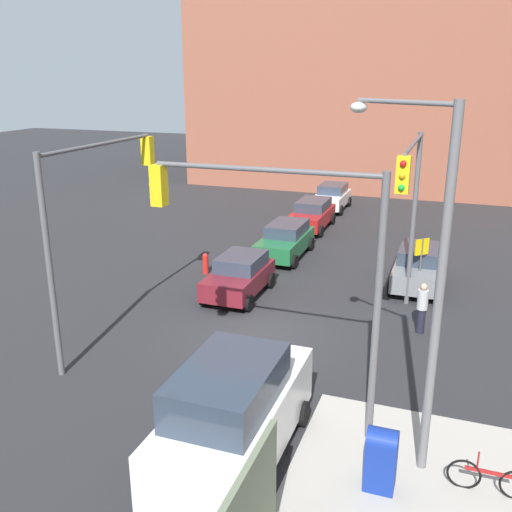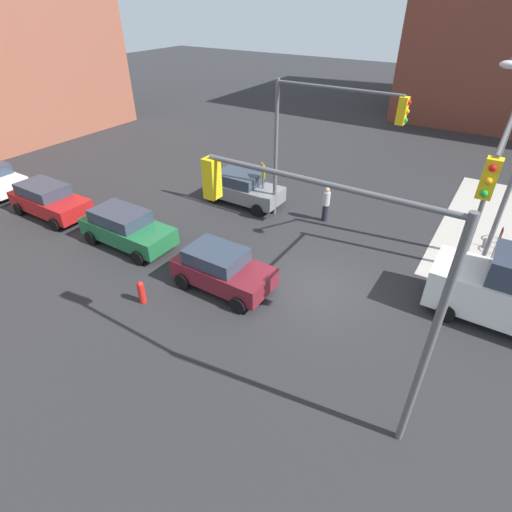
{
  "view_description": "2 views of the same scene",
  "coord_description": "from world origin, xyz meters",
  "px_view_note": "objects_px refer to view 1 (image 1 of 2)",
  "views": [
    {
      "loc": [
        16.6,
        5.95,
        8.45
      ],
      "look_at": [
        -1.93,
        -0.73,
        2.12
      ],
      "focal_mm": 40.0,
      "sensor_mm": 36.0,
      "label": 1
    },
    {
      "loc": [
        4.62,
        -11.52,
        9.6
      ],
      "look_at": [
        -1.94,
        -1.25,
        1.49
      ],
      "focal_mm": 28.0,
      "sensor_mm": 36.0,
      "label": 2
    }
  ],
  "objects_px": {
    "coupe_red": "(312,214)",
    "sedan_maroon": "(239,275)",
    "traffic_signal_nw_corner": "(411,196)",
    "coupe_gray": "(418,267)",
    "traffic_signal_se_corner": "(95,203)",
    "van_white_delivery": "(234,414)",
    "pedestrian_crossing": "(422,307)",
    "traffic_signal_ne_corner": "(284,245)",
    "mailbox_blue": "(381,457)",
    "fire_hydrant": "(206,263)",
    "sedan_green": "(285,240)",
    "bicycle_leaning_on_fence": "(490,479)",
    "street_lamp_corner": "(426,265)",
    "coupe_white": "(332,197)"
  },
  "relations": [
    {
      "from": "street_lamp_corner",
      "to": "van_white_delivery",
      "type": "height_order",
      "value": "street_lamp_corner"
    },
    {
      "from": "traffic_signal_se_corner",
      "to": "sedan_green",
      "type": "bearing_deg",
      "value": 165.01
    },
    {
      "from": "traffic_signal_ne_corner",
      "to": "coupe_red",
      "type": "relative_size",
      "value": 1.48
    },
    {
      "from": "coupe_white",
      "to": "bicycle_leaning_on_fence",
      "type": "relative_size",
      "value": 2.26
    },
    {
      "from": "fire_hydrant",
      "to": "van_white_delivery",
      "type": "distance_m",
      "value": 12.99
    },
    {
      "from": "fire_hydrant",
      "to": "mailbox_blue",
      "type": "bearing_deg",
      "value": 39.4
    },
    {
      "from": "traffic_signal_nw_corner",
      "to": "sedan_green",
      "type": "xyz_separation_m",
      "value": [
        -6.27,
        -6.12,
        -3.8
      ]
    },
    {
      "from": "coupe_gray",
      "to": "coupe_red",
      "type": "bearing_deg",
      "value": -139.08
    },
    {
      "from": "coupe_red",
      "to": "traffic_signal_nw_corner",
      "type": "bearing_deg",
      "value": 27.95
    },
    {
      "from": "sedan_maroon",
      "to": "van_white_delivery",
      "type": "bearing_deg",
      "value": 20.87
    },
    {
      "from": "traffic_signal_ne_corner",
      "to": "pedestrian_crossing",
      "type": "distance_m",
      "value": 8.04
    },
    {
      "from": "traffic_signal_se_corner",
      "to": "mailbox_blue",
      "type": "xyz_separation_m",
      "value": [
        4.0,
        9.5,
        -3.9
      ]
    },
    {
      "from": "traffic_signal_nw_corner",
      "to": "mailbox_blue",
      "type": "bearing_deg",
      "value": 3.37
    },
    {
      "from": "coupe_white",
      "to": "van_white_delivery",
      "type": "height_order",
      "value": "van_white_delivery"
    },
    {
      "from": "coupe_red",
      "to": "traffic_signal_ne_corner",
      "type": "bearing_deg",
      "value": 12.22
    },
    {
      "from": "sedan_maroon",
      "to": "van_white_delivery",
      "type": "height_order",
      "value": "van_white_delivery"
    },
    {
      "from": "street_lamp_corner",
      "to": "sedan_green",
      "type": "distance_m",
      "value": 15.79
    },
    {
      "from": "coupe_red",
      "to": "sedan_maroon",
      "type": "relative_size",
      "value": 1.15
    },
    {
      "from": "coupe_red",
      "to": "coupe_gray",
      "type": "xyz_separation_m",
      "value": [
        7.43,
        6.44,
        -0.0
      ]
    },
    {
      "from": "coupe_red",
      "to": "traffic_signal_se_corner",
      "type": "bearing_deg",
      "value": -9.68
    },
    {
      "from": "coupe_gray",
      "to": "pedestrian_crossing",
      "type": "height_order",
      "value": "pedestrian_crossing"
    },
    {
      "from": "street_lamp_corner",
      "to": "traffic_signal_se_corner",
      "type": "bearing_deg",
      "value": -105.73
    },
    {
      "from": "traffic_signal_se_corner",
      "to": "fire_hydrant",
      "type": "bearing_deg",
      "value": 177.61
    },
    {
      "from": "traffic_signal_nw_corner",
      "to": "coupe_white",
      "type": "relative_size",
      "value": 1.65
    },
    {
      "from": "coupe_white",
      "to": "pedestrian_crossing",
      "type": "xyz_separation_m",
      "value": [
        17.18,
        6.93,
        0.09
      ]
    },
    {
      "from": "traffic_signal_se_corner",
      "to": "coupe_gray",
      "type": "distance_m",
      "value": 13.3
    },
    {
      "from": "traffic_signal_ne_corner",
      "to": "bicycle_leaning_on_fence",
      "type": "relative_size",
      "value": 3.71
    },
    {
      "from": "fire_hydrant",
      "to": "bicycle_leaning_on_fence",
      "type": "height_order",
      "value": "bicycle_leaning_on_fence"
    },
    {
      "from": "street_lamp_corner",
      "to": "pedestrian_crossing",
      "type": "relative_size",
      "value": 4.48
    },
    {
      "from": "traffic_signal_ne_corner",
      "to": "sedan_green",
      "type": "bearing_deg",
      "value": -163.36
    },
    {
      "from": "coupe_white",
      "to": "mailbox_blue",
      "type": "bearing_deg",
      "value": 14.85
    },
    {
      "from": "coupe_red",
      "to": "van_white_delivery",
      "type": "bearing_deg",
      "value": 9.77
    },
    {
      "from": "mailbox_blue",
      "to": "coupe_white",
      "type": "xyz_separation_m",
      "value": [
        -25.38,
        -6.73,
        0.08
      ]
    },
    {
      "from": "traffic_signal_nw_corner",
      "to": "coupe_red",
      "type": "distance_m",
      "value": 13.83
    },
    {
      "from": "traffic_signal_ne_corner",
      "to": "fire_hydrant",
      "type": "xyz_separation_m",
      "value": [
        -9.5,
        -6.48,
        -4.16
      ]
    },
    {
      "from": "coupe_white",
      "to": "bicycle_leaning_on_fence",
      "type": "bearing_deg",
      "value": 19.81
    },
    {
      "from": "street_lamp_corner",
      "to": "coupe_red",
      "type": "distance_m",
      "value": 20.73
    },
    {
      "from": "coupe_red",
      "to": "sedan_maroon",
      "type": "bearing_deg",
      "value": -0.65
    },
    {
      "from": "mailbox_blue",
      "to": "bicycle_leaning_on_fence",
      "type": "bearing_deg",
      "value": 105.28
    },
    {
      "from": "street_lamp_corner",
      "to": "bicycle_leaning_on_fence",
      "type": "height_order",
      "value": "street_lamp_corner"
    },
    {
      "from": "traffic_signal_se_corner",
      "to": "street_lamp_corner",
      "type": "bearing_deg",
      "value": 74.27
    },
    {
      "from": "traffic_signal_nw_corner",
      "to": "coupe_red",
      "type": "relative_size",
      "value": 1.48
    },
    {
      "from": "coupe_red",
      "to": "sedan_maroon",
      "type": "height_order",
      "value": "same"
    },
    {
      "from": "traffic_signal_ne_corner",
      "to": "fire_hydrant",
      "type": "height_order",
      "value": "traffic_signal_ne_corner"
    },
    {
      "from": "van_white_delivery",
      "to": "fire_hydrant",
      "type": "bearing_deg",
      "value": -152.43
    },
    {
      "from": "sedan_maroon",
      "to": "van_white_delivery",
      "type": "distance_m",
      "value": 10.27
    },
    {
      "from": "traffic_signal_nw_corner",
      "to": "traffic_signal_se_corner",
      "type": "distance_m",
      "value": 10.05
    },
    {
      "from": "mailbox_blue",
      "to": "coupe_gray",
      "type": "xyz_separation_m",
      "value": [
        -12.8,
        -0.29,
        0.08
      ]
    },
    {
      "from": "sedan_maroon",
      "to": "pedestrian_crossing",
      "type": "bearing_deg",
      "value": 81.15
    },
    {
      "from": "pedestrian_crossing",
      "to": "coupe_red",
      "type": "bearing_deg",
      "value": -131.89
    }
  ]
}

